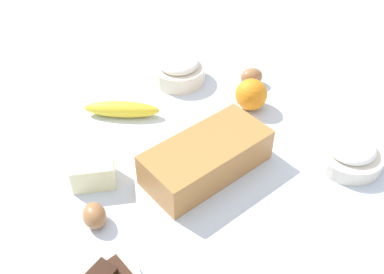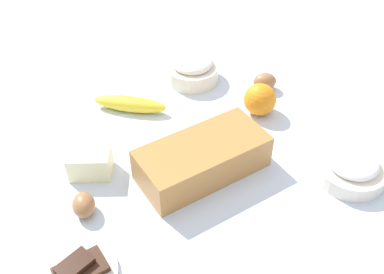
{
  "view_description": "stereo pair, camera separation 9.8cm",
  "coord_description": "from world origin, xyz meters",
  "px_view_note": "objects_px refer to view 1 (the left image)",
  "views": [
    {
      "loc": [
        0.32,
        0.67,
        0.71
      ],
      "look_at": [
        0.0,
        0.0,
        0.04
      ],
      "focal_mm": 41.31,
      "sensor_mm": 36.0,
      "label": 1
    },
    {
      "loc": [
        0.23,
        0.71,
        0.71
      ],
      "look_at": [
        0.0,
        0.0,
        0.04
      ],
      "focal_mm": 41.31,
      "sensor_mm": 36.0,
      "label": 2
    }
  ],
  "objects_px": {
    "sugar_bowl": "(350,153)",
    "egg_beside_bowl": "(252,77)",
    "orange_fruit": "(251,95)",
    "loaf_pan": "(206,157)",
    "egg_near_butter": "(94,216)",
    "butter_block": "(93,173)",
    "flour_bowl": "(179,69)",
    "banana": "(122,109)"
  },
  "relations": [
    {
      "from": "egg_beside_bowl",
      "to": "flour_bowl",
      "type": "bearing_deg",
      "value": -31.22
    },
    {
      "from": "flour_bowl",
      "to": "butter_block",
      "type": "xyz_separation_m",
      "value": [
        0.32,
        0.28,
        -0.0
      ]
    },
    {
      "from": "egg_beside_bowl",
      "to": "sugar_bowl",
      "type": "bearing_deg",
      "value": 95.62
    },
    {
      "from": "butter_block",
      "to": "egg_near_butter",
      "type": "xyz_separation_m",
      "value": [
        0.03,
        0.1,
        -0.01
      ]
    },
    {
      "from": "butter_block",
      "to": "sugar_bowl",
      "type": "bearing_deg",
      "value": 160.78
    },
    {
      "from": "sugar_bowl",
      "to": "loaf_pan",
      "type": "bearing_deg",
      "value": -21.0
    },
    {
      "from": "banana",
      "to": "butter_block",
      "type": "relative_size",
      "value": 2.11
    },
    {
      "from": "egg_near_butter",
      "to": "egg_beside_bowl",
      "type": "distance_m",
      "value": 0.59
    },
    {
      "from": "flour_bowl",
      "to": "loaf_pan",
      "type": "bearing_deg",
      "value": 75.29
    },
    {
      "from": "loaf_pan",
      "to": "butter_block",
      "type": "height_order",
      "value": "loaf_pan"
    },
    {
      "from": "orange_fruit",
      "to": "sugar_bowl",
      "type": "bearing_deg",
      "value": 108.99
    },
    {
      "from": "butter_block",
      "to": "egg_beside_bowl",
      "type": "bearing_deg",
      "value": -160.73
    },
    {
      "from": "flour_bowl",
      "to": "orange_fruit",
      "type": "relative_size",
      "value": 1.8
    },
    {
      "from": "sugar_bowl",
      "to": "butter_block",
      "type": "relative_size",
      "value": 1.66
    },
    {
      "from": "butter_block",
      "to": "egg_beside_bowl",
      "type": "distance_m",
      "value": 0.52
    },
    {
      "from": "flour_bowl",
      "to": "sugar_bowl",
      "type": "distance_m",
      "value": 0.51
    },
    {
      "from": "flour_bowl",
      "to": "banana",
      "type": "relative_size",
      "value": 0.77
    },
    {
      "from": "banana",
      "to": "butter_block",
      "type": "xyz_separation_m",
      "value": [
        0.13,
        0.19,
        0.01
      ]
    },
    {
      "from": "flour_bowl",
      "to": "egg_beside_bowl",
      "type": "height_order",
      "value": "flour_bowl"
    },
    {
      "from": "flour_bowl",
      "to": "sugar_bowl",
      "type": "bearing_deg",
      "value": 114.17
    },
    {
      "from": "egg_beside_bowl",
      "to": "egg_near_butter",
      "type": "bearing_deg",
      "value": 27.91
    },
    {
      "from": "sugar_bowl",
      "to": "egg_near_butter",
      "type": "xyz_separation_m",
      "value": [
        0.56,
        -0.08,
        -0.01
      ]
    },
    {
      "from": "banana",
      "to": "egg_beside_bowl",
      "type": "relative_size",
      "value": 3.04
    },
    {
      "from": "butter_block",
      "to": "egg_near_butter",
      "type": "distance_m",
      "value": 0.11
    },
    {
      "from": "sugar_bowl",
      "to": "egg_beside_bowl",
      "type": "height_order",
      "value": "sugar_bowl"
    },
    {
      "from": "orange_fruit",
      "to": "egg_beside_bowl",
      "type": "bearing_deg",
      "value": -122.64
    },
    {
      "from": "butter_block",
      "to": "egg_beside_bowl",
      "type": "relative_size",
      "value": 1.44
    },
    {
      "from": "banana",
      "to": "egg_beside_bowl",
      "type": "bearing_deg",
      "value": 176.69
    },
    {
      "from": "flour_bowl",
      "to": "egg_beside_bowl",
      "type": "distance_m",
      "value": 0.2
    },
    {
      "from": "flour_bowl",
      "to": "banana",
      "type": "distance_m",
      "value": 0.21
    },
    {
      "from": "orange_fruit",
      "to": "butter_block",
      "type": "relative_size",
      "value": 0.9
    },
    {
      "from": "sugar_bowl",
      "to": "orange_fruit",
      "type": "relative_size",
      "value": 1.83
    },
    {
      "from": "butter_block",
      "to": "egg_near_butter",
      "type": "relative_size",
      "value": 1.56
    },
    {
      "from": "loaf_pan",
      "to": "orange_fruit",
      "type": "xyz_separation_m",
      "value": [
        -0.21,
        -0.15,
        -0.0
      ]
    },
    {
      "from": "egg_near_butter",
      "to": "orange_fruit",
      "type": "bearing_deg",
      "value": -158.04
    },
    {
      "from": "orange_fruit",
      "to": "egg_near_butter",
      "type": "height_order",
      "value": "orange_fruit"
    },
    {
      "from": "banana",
      "to": "orange_fruit",
      "type": "relative_size",
      "value": 2.33
    },
    {
      "from": "banana",
      "to": "egg_near_butter",
      "type": "distance_m",
      "value": 0.34
    },
    {
      "from": "loaf_pan",
      "to": "banana",
      "type": "xyz_separation_m",
      "value": [
        0.1,
        -0.26,
        -0.02
      ]
    },
    {
      "from": "sugar_bowl",
      "to": "banana",
      "type": "distance_m",
      "value": 0.55
    },
    {
      "from": "banana",
      "to": "loaf_pan",
      "type": "bearing_deg",
      "value": 111.41
    },
    {
      "from": "flour_bowl",
      "to": "butter_block",
      "type": "bearing_deg",
      "value": 40.66
    }
  ]
}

